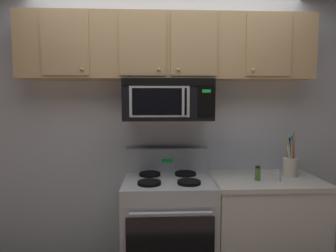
# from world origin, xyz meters

# --- Properties ---
(back_wall) EXTENTS (5.20, 0.10, 2.70)m
(back_wall) POSITION_xyz_m (0.00, 0.79, 1.35)
(back_wall) COLOR silver
(back_wall) RESTS_ON ground_plane
(stove_range) EXTENTS (0.76, 0.69, 1.12)m
(stove_range) POSITION_xyz_m (0.00, 0.42, 0.47)
(stove_range) COLOR #B7BABF
(stove_range) RESTS_ON ground_plane
(over_range_microwave) EXTENTS (0.76, 0.43, 0.35)m
(over_range_microwave) POSITION_xyz_m (-0.00, 0.54, 1.58)
(over_range_microwave) COLOR black
(upper_cabinets) EXTENTS (2.50, 0.36, 0.55)m
(upper_cabinets) POSITION_xyz_m (-0.00, 0.57, 2.02)
(upper_cabinets) COLOR tan
(counter_segment) EXTENTS (0.93, 0.65, 0.90)m
(counter_segment) POSITION_xyz_m (0.84, 0.43, 0.45)
(counter_segment) COLOR white
(counter_segment) RESTS_ON ground_plane
(utensil_crock_cream) EXTENTS (0.13, 0.13, 0.40)m
(utensil_crock_cream) POSITION_xyz_m (1.08, 0.48, 1.01)
(utensil_crock_cream) COLOR beige
(utensil_crock_cream) RESTS_ON counter_segment
(salt_shaker) EXTENTS (0.04, 0.04, 0.10)m
(salt_shaker) POSITION_xyz_m (0.91, 0.32, 0.95)
(salt_shaker) COLOR white
(salt_shaker) RESTS_ON counter_segment
(spice_jar) EXTENTS (0.04, 0.04, 0.12)m
(spice_jar) POSITION_xyz_m (0.75, 0.36, 0.96)
(spice_jar) COLOR #4C7F33
(spice_jar) RESTS_ON counter_segment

